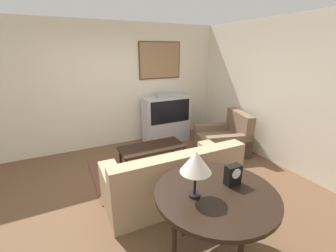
{
  "coord_description": "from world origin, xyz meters",
  "views": [
    {
      "loc": [
        -1.06,
        -2.88,
        2.11
      ],
      "look_at": [
        0.73,
        0.73,
        0.75
      ],
      "focal_mm": 24.0,
      "sensor_mm": 36.0,
      "label": 1
    }
  ],
  "objects_px": {
    "tv": "(166,119)",
    "mantel_clock": "(233,175)",
    "coffee_table": "(152,149)",
    "table_lamp": "(196,163)",
    "armchair": "(224,140)",
    "console_table": "(216,197)",
    "couch": "(173,180)"
  },
  "relations": [
    {
      "from": "couch",
      "to": "mantel_clock",
      "type": "relative_size",
      "value": 9.15
    },
    {
      "from": "coffee_table",
      "to": "table_lamp",
      "type": "height_order",
      "value": "table_lamp"
    },
    {
      "from": "coffee_table",
      "to": "table_lamp",
      "type": "xyz_separation_m",
      "value": [
        -0.38,
        -1.99,
        0.75
      ]
    },
    {
      "from": "mantel_clock",
      "to": "couch",
      "type": "bearing_deg",
      "value": 98.49
    },
    {
      "from": "console_table",
      "to": "table_lamp",
      "type": "relative_size",
      "value": 2.61
    },
    {
      "from": "couch",
      "to": "table_lamp",
      "type": "distance_m",
      "value": 1.36
    },
    {
      "from": "tv",
      "to": "armchair",
      "type": "xyz_separation_m",
      "value": [
        0.83,
        -1.15,
        -0.28
      ]
    },
    {
      "from": "armchair",
      "to": "table_lamp",
      "type": "distance_m",
      "value": 2.99
    },
    {
      "from": "tv",
      "to": "mantel_clock",
      "type": "bearing_deg",
      "value": -103.71
    },
    {
      "from": "mantel_clock",
      "to": "console_table",
      "type": "bearing_deg",
      "value": -172.02
    },
    {
      "from": "tv",
      "to": "armchair",
      "type": "bearing_deg",
      "value": -54.28
    },
    {
      "from": "coffee_table",
      "to": "armchair",
      "type": "bearing_deg",
      "value": 0.06
    },
    {
      "from": "tv",
      "to": "console_table",
      "type": "relative_size",
      "value": 0.97
    },
    {
      "from": "tv",
      "to": "mantel_clock",
      "type": "xyz_separation_m",
      "value": [
        -0.77,
        -3.14,
        0.36
      ]
    },
    {
      "from": "couch",
      "to": "coffee_table",
      "type": "distance_m",
      "value": 0.97
    },
    {
      "from": "armchair",
      "to": "coffee_table",
      "type": "relative_size",
      "value": 0.99
    },
    {
      "from": "armchair",
      "to": "console_table",
      "type": "bearing_deg",
      "value": -26.44
    },
    {
      "from": "couch",
      "to": "tv",
      "type": "bearing_deg",
      "value": -113.08
    },
    {
      "from": "armchair",
      "to": "coffee_table",
      "type": "distance_m",
      "value": 1.67
    },
    {
      "from": "couch",
      "to": "coffee_table",
      "type": "relative_size",
      "value": 1.64
    },
    {
      "from": "couch",
      "to": "table_lamp",
      "type": "bearing_deg",
      "value": 73.83
    },
    {
      "from": "couch",
      "to": "mantel_clock",
      "type": "bearing_deg",
      "value": 98.91
    },
    {
      "from": "coffee_table",
      "to": "mantel_clock",
      "type": "bearing_deg",
      "value": -87.78
    },
    {
      "from": "tv",
      "to": "couch",
      "type": "distance_m",
      "value": 2.32
    },
    {
      "from": "couch",
      "to": "console_table",
      "type": "distance_m",
      "value": 1.14
    },
    {
      "from": "couch",
      "to": "table_lamp",
      "type": "xyz_separation_m",
      "value": [
        -0.31,
        -1.03,
        0.85
      ]
    },
    {
      "from": "couch",
      "to": "armchair",
      "type": "relative_size",
      "value": 1.67
    },
    {
      "from": "armchair",
      "to": "coffee_table",
      "type": "height_order",
      "value": "armchair"
    },
    {
      "from": "couch",
      "to": "armchair",
      "type": "height_order",
      "value": "armchair"
    },
    {
      "from": "tv",
      "to": "mantel_clock",
      "type": "distance_m",
      "value": 3.25
    },
    {
      "from": "armchair",
      "to": "table_lamp",
      "type": "height_order",
      "value": "table_lamp"
    },
    {
      "from": "tv",
      "to": "table_lamp",
      "type": "distance_m",
      "value": 3.42
    }
  ]
}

